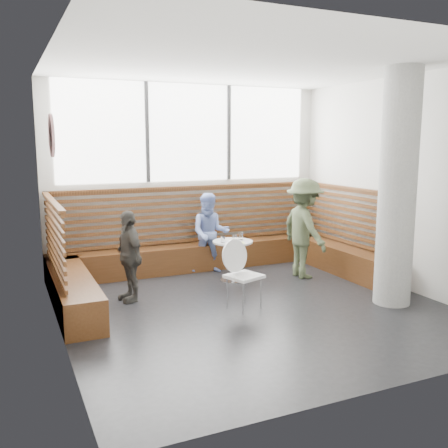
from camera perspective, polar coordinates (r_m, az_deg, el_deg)
name	(u,v)px	position (r m, az deg, el deg)	size (l,w,h in m)	color
room	(255,190)	(6.55, 3.57, 3.88)	(5.00, 5.00, 3.20)	silver
booth	(205,252)	(8.33, -2.18, -3.22)	(5.00, 2.50, 1.44)	#472811
concrete_column	(398,189)	(7.13, 19.22, 3.82)	(0.50, 0.50, 3.20)	gray
wall_art	(51,136)	(6.19, -19.13, 9.54)	(0.50, 0.50, 0.03)	white
cafe_table	(233,252)	(8.00, 1.01, -3.26)	(0.64, 0.64, 0.66)	silver
cafe_chair	(242,269)	(6.73, 2.05, -5.11)	(0.44, 0.43, 0.92)	white
adult_man	(304,228)	(8.29, 9.16, -0.48)	(1.06, 0.61, 1.64)	#4B573A
child_back	(210,233)	(8.50, -1.59, -1.06)	(0.66, 0.52, 1.37)	#7F96DC
child_left	(129,256)	(7.13, -10.80, -3.61)	(0.75, 0.31, 1.29)	#42403C
plate_near	(226,240)	(8.02, 0.25, -1.83)	(0.18, 0.18, 0.01)	white
plate_far	(237,239)	(8.10, 1.44, -1.71)	(0.18, 0.18, 0.01)	white
glass_left	(223,239)	(7.83, -0.13, -1.76)	(0.07, 0.07, 0.10)	white
glass_mid	(235,238)	(7.90, 1.21, -1.64)	(0.07, 0.07, 0.11)	white
glass_right	(241,236)	(8.06, 1.90, -1.39)	(0.07, 0.07, 0.12)	white
menu_card	(238,243)	(7.82, 1.60, -2.16)	(0.21, 0.15, 0.00)	#A5C64C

